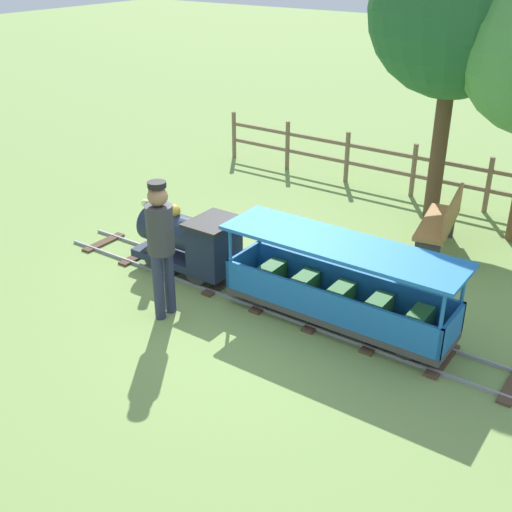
{
  "coord_description": "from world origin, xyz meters",
  "views": [
    {
      "loc": [
        -5.56,
        -3.81,
        3.92
      ],
      "look_at": [
        0.0,
        0.06,
        0.55
      ],
      "focal_mm": 45.25,
      "sensor_mm": 36.0,
      "label": 1
    }
  ],
  "objects": [
    {
      "name": "locomotive",
      "position": [
        0.0,
        1.08,
        0.49
      ],
      "size": [
        0.65,
        1.45,
        1.05
      ],
      "color": "#192338",
      "rests_on": "ground_plane"
    },
    {
      "name": "conductor_person",
      "position": [
        -0.93,
        0.68,
        0.96
      ],
      "size": [
        0.3,
        0.3,
        1.62
      ],
      "color": "#282D47",
      "rests_on": "ground_plane"
    },
    {
      "name": "ground_plane",
      "position": [
        0.0,
        0.0,
        0.0
      ],
      "size": [
        60.0,
        60.0,
        0.0
      ],
      "primitive_type": "plane",
      "color": "#75934C"
    },
    {
      "name": "passenger_car",
      "position": [
        0.0,
        -1.04,
        0.42
      ],
      "size": [
        0.75,
        2.7,
        0.97
      ],
      "color": "#3F3F3F",
      "rests_on": "ground_plane"
    },
    {
      "name": "oak_tree_far",
      "position": [
        3.63,
        -0.73,
        3.03
      ],
      "size": [
        2.42,
        2.42,
        4.25
      ],
      "color": "#4C3823",
      "rests_on": "ground_plane"
    },
    {
      "name": "park_bench",
      "position": [
        2.46,
        -1.29,
        0.42
      ],
      "size": [
        1.35,
        0.62,
        0.82
      ],
      "color": "olive",
      "rests_on": "ground_plane"
    },
    {
      "name": "track",
      "position": [
        0.0,
        -0.14,
        0.02
      ],
      "size": [
        0.69,
        6.4,
        0.04
      ],
      "color": "gray",
      "rests_on": "ground_plane"
    },
    {
      "name": "fence_section",
      "position": [
        4.27,
        -0.14,
        0.48
      ],
      "size": [
        0.08,
        7.48,
        0.9
      ],
      "color": "#756047",
      "rests_on": "ground_plane"
    }
  ]
}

